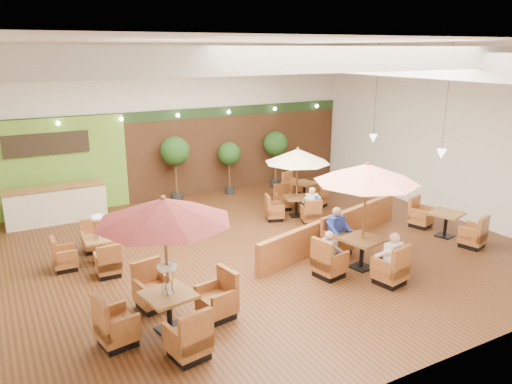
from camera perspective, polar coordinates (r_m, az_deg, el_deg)
room at (r=13.99m, az=-1.62°, el=9.10°), size 14.04×14.00×5.52m
service_counter at (r=17.00m, az=-21.88°, el=-1.31°), size 3.00×0.75×1.18m
booth_divider at (r=14.23m, az=8.85°, el=-4.29°), size 5.91×1.90×0.85m
table_0 at (r=9.49m, az=-10.31°, el=-5.64°), size 2.80×2.80×2.78m
table_1 at (r=12.29m, az=12.18°, el=-0.15°), size 2.66×2.79×2.75m
table_2 at (r=16.06m, az=4.60°, el=2.89°), size 2.25×2.37×2.31m
table_3 at (r=13.42m, az=-18.29°, el=-6.14°), size 1.56×2.31×1.46m
table_4 at (r=15.65m, az=20.84°, el=-3.53°), size 1.05×2.64×0.94m
table_5 at (r=18.19m, az=5.54°, el=0.05°), size 0.96×2.39×0.85m
topiary_0 at (r=17.79m, az=-9.22°, el=4.35°), size 1.02×1.02×2.38m
topiary_1 at (r=18.64m, az=-3.07°, el=4.16°), size 0.86×0.86×1.99m
topiary_2 at (r=19.54m, az=2.25°, el=5.26°), size 0.96×0.96×2.22m
diner_0 at (r=12.04m, az=15.22°, el=-6.78°), size 0.42×0.35×0.83m
diner_1 at (r=13.43m, az=9.31°, el=-3.95°), size 0.43×0.36×0.85m
diner_2 at (r=12.13m, az=8.45°, el=-6.39°), size 0.33×0.38×0.72m
diner_3 at (r=15.67m, az=6.36°, el=-1.10°), size 0.40×0.38×0.71m
diner_4 at (r=15.66m, az=6.36°, el=-1.05°), size 0.41×0.38×0.75m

